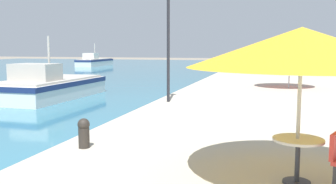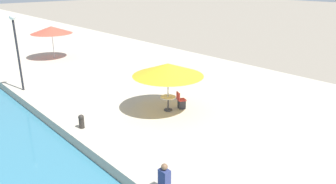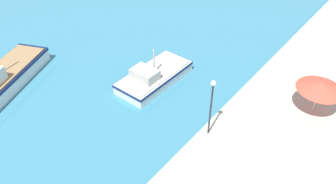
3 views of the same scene
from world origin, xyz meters
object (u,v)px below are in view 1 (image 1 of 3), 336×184
at_px(cafe_umbrella_pink, 301,47).
at_px(lamppost, 168,25).
at_px(fishing_boat_mid, 49,86).
at_px(mooring_bollard, 84,132).
at_px(cafe_table, 298,151).
at_px(cafe_umbrella_white, 290,44).
at_px(fishing_boat_far, 95,61).

relative_size(cafe_umbrella_pink, lamppost, 0.79).
height_order(fishing_boat_mid, mooring_bollard, fishing_boat_mid).
xyz_separation_m(fishing_boat_mid, lamppost, (7.26, -2.66, 2.91)).
bearing_deg(mooring_bollard, cafe_table, -13.38).
xyz_separation_m(cafe_umbrella_pink, cafe_umbrella_white, (0.49, 15.12, 0.21)).
bearing_deg(cafe_table, cafe_umbrella_white, 88.18).
distance_m(cafe_umbrella_white, cafe_table, 15.24).
xyz_separation_m(fishing_boat_mid, mooring_bollard, (7.36, -9.94, 0.16)).
xyz_separation_m(cafe_table, lamppost, (-4.45, 8.31, 2.56)).
distance_m(fishing_boat_far, cafe_table, 50.75).
distance_m(fishing_boat_far, lamppost, 41.43).
relative_size(fishing_boat_mid, cafe_table, 8.69).
distance_m(cafe_umbrella_white, mooring_bollard, 15.03).
bearing_deg(fishing_boat_far, mooring_bollard, -65.48).
bearing_deg(mooring_bollard, fishing_boat_far, 116.29).
distance_m(fishing_boat_far, cafe_umbrella_white, 38.82).
distance_m(fishing_boat_mid, fishing_boat_far, 35.67).
bearing_deg(mooring_bollard, cafe_umbrella_pink, -13.44).
height_order(mooring_bollard, lamppost, lamppost).
distance_m(cafe_table, lamppost, 9.77).
height_order(cafe_table, mooring_bollard, cafe_table).
relative_size(fishing_boat_far, mooring_bollard, 12.22).
height_order(fishing_boat_mid, cafe_umbrella_pink, fishing_boat_mid).
distance_m(cafe_umbrella_pink, lamppost, 9.47).
bearing_deg(fishing_boat_far, cafe_table, -61.59).
height_order(cafe_umbrella_pink, cafe_umbrella_white, cafe_umbrella_white).
distance_m(fishing_boat_far, cafe_umbrella_pink, 50.78).
bearing_deg(fishing_boat_mid, cafe_umbrella_white, 19.13).
bearing_deg(cafe_table, fishing_boat_mid, 136.86).
xyz_separation_m(fishing_boat_mid, cafe_umbrella_white, (12.19, 4.15, 2.21)).
height_order(fishing_boat_mid, cafe_table, fishing_boat_mid).
xyz_separation_m(cafe_umbrella_white, cafe_table, (-0.48, -15.12, -1.86)).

